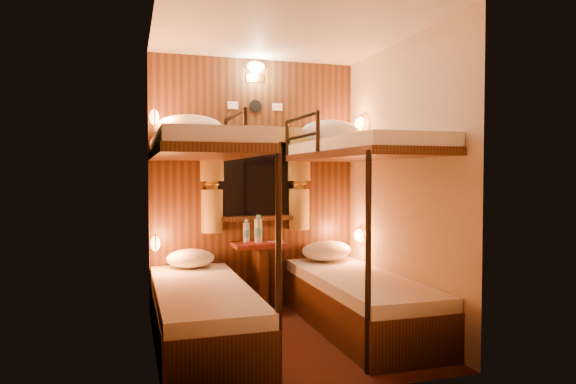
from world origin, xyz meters
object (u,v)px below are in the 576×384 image
object	(u,v)px
bottle_right	(258,231)
bunk_right	(358,263)
bottle_left	(246,232)
table	(260,268)
bunk_left	(202,271)

from	to	relation	value
bottle_right	bunk_right	bearing A→B (deg)	-48.22
bunk_right	bottle_right	distance (m)	1.03
bottle_left	table	bearing A→B (deg)	-25.30
bunk_right	bottle_left	distance (m)	1.15
bunk_left	bunk_right	size ratio (longest dim) A/B	1.00
bottle_left	bunk_left	bearing A→B (deg)	-122.46
bunk_left	bottle_right	size ratio (longest dim) A/B	7.15
table	bottle_left	distance (m)	0.35
table	bottle_right	xyz separation A→B (m)	(-0.02, -0.03, 0.35)
bunk_right	bunk_left	bearing A→B (deg)	180.00
bunk_left	bottle_left	size ratio (longest dim) A/B	8.59
bunk_right	table	world-z (taller)	bunk_right
bunk_right	bottle_right	bearing A→B (deg)	131.78
table	bottle_left	size ratio (longest dim) A/B	2.96
bunk_right	bottle_right	size ratio (longest dim) A/B	7.15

